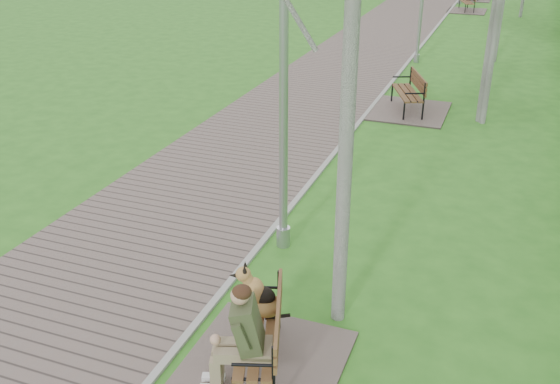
{
  "coord_description": "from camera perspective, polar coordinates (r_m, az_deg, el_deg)",
  "views": [
    {
      "loc": [
        3.29,
        -5.84,
        4.95
      ],
      "look_at": [
        0.41,
        1.72,
        1.09
      ],
      "focal_mm": 40.0,
      "sensor_mm": 36.0,
      "label": 1
    }
  ],
  "objects": [
    {
      "name": "ground",
      "position": [
        8.33,
        -6.96,
        -11.18
      ],
      "size": [
        120.0,
        120.0,
        0.0
      ],
      "primitive_type": "plane",
      "color": "#2F6D20",
      "rests_on": "ground"
    },
    {
      "name": "walkway",
      "position": [
        28.24,
        10.64,
        14.99
      ],
      "size": [
        3.5,
        67.0,
        0.04
      ],
      "primitive_type": "cube",
      "color": "#6C5E58",
      "rests_on": "ground"
    },
    {
      "name": "kerb",
      "position": [
        27.98,
        14.26,
        14.58
      ],
      "size": [
        0.1,
        67.0,
        0.05
      ],
      "primitive_type": "cube",
      "color": "#999993",
      "rests_on": "ground"
    },
    {
      "name": "bench_main",
      "position": [
        7.22,
        -2.56,
        -13.24
      ],
      "size": [
        1.79,
        1.99,
        1.56
      ],
      "color": "#6C5E58",
      "rests_on": "ground"
    },
    {
      "name": "bench_second",
      "position": [
        16.19,
        11.51,
        7.98
      ],
      "size": [
        1.94,
        2.16,
        1.19
      ],
      "color": "#6C5E58",
      "rests_on": "ground"
    },
    {
      "name": "bench_third",
      "position": [
        31.92,
        16.69,
        15.89
      ],
      "size": [
        1.73,
        1.92,
        1.06
      ],
      "color": "#6C5E58",
      "rests_on": "ground"
    },
    {
      "name": "lamp_post_near",
      "position": [
        8.77,
        0.34,
        9.79
      ],
      "size": [
        0.21,
        0.21,
        5.52
      ],
      "color": "#95979C",
      "rests_on": "ground"
    }
  ]
}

